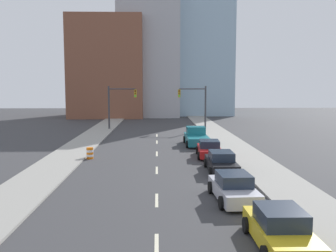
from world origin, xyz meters
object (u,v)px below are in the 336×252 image
sedan_black (221,162)px  pickup_truck_teal (196,138)px  traffic_signal_right (198,102)px  traffic_barrel (90,153)px  sedan_silver (234,188)px  traffic_signal_left (117,102)px  sedan_yellow (280,229)px  sedan_red (209,149)px

sedan_black → pickup_truck_teal: (-0.49, 12.18, 0.11)m
traffic_signal_right → traffic_barrel: (-11.32, -21.25, -3.45)m
traffic_signal_right → sedan_silver: bearing=-92.8°
sedan_black → traffic_barrel: bearing=154.3°
traffic_signal_left → sedan_yellow: 40.30m
traffic_signal_right → sedan_red: 20.94m
traffic_signal_right → pickup_truck_teal: 14.49m
traffic_signal_left → traffic_barrel: (-0.04, -21.25, -3.45)m
traffic_signal_left → sedan_black: size_ratio=1.28×
traffic_signal_right → sedan_silver: (-1.63, -33.04, -3.24)m
sedan_black → sedan_red: (-0.08, 5.58, 0.00)m
sedan_yellow → pickup_truck_teal: (-0.55, 24.80, 0.08)m
sedan_yellow → sedan_silver: sedan_yellow is taller
sedan_red → pickup_truck_teal: size_ratio=0.83×
sedan_red → sedan_black: bearing=-86.0°
sedan_yellow → sedan_red: sedan_yellow is taller
traffic_signal_left → traffic_barrel: bearing=-90.1°
pickup_truck_teal → sedan_silver: bearing=-90.5°
traffic_barrel → sedan_red: sedan_red is taller
sedan_black → sedan_red: size_ratio=1.03×
traffic_barrel → pickup_truck_teal: bearing=36.6°
sedan_silver → pickup_truck_teal: bearing=87.0°
traffic_signal_right → sedan_black: 26.46m
sedan_yellow → sedan_black: bearing=90.6°
sedan_yellow → sedan_black: (-0.06, 12.62, -0.03)m
traffic_signal_left → traffic_signal_right: size_ratio=1.00×
sedan_yellow → sedan_red: (-0.14, 18.20, -0.03)m
traffic_signal_left → sedan_red: size_ratio=1.32×
sedan_yellow → sedan_black: size_ratio=0.95×
traffic_signal_left → traffic_barrel: traffic_signal_left is taller
traffic_signal_left → pickup_truck_teal: (9.66, -14.05, -3.16)m
traffic_barrel → sedan_red: bearing=3.4°
traffic_barrel → sedan_black: (10.20, -4.98, 0.18)m
sedan_silver → traffic_barrel: bearing=126.5°
sedan_silver → sedan_black: size_ratio=0.98×
traffic_signal_left → sedan_black: traffic_signal_left is taller
traffic_barrel → sedan_red: (10.12, 0.60, 0.19)m
sedan_black → traffic_signal_right: bearing=87.9°
traffic_signal_left → sedan_black: 28.32m
sedan_black → sedan_red: sedan_black is taller
traffic_barrel → sedan_yellow: bearing=-59.8°
traffic_signal_right → sedan_black: size_ratio=1.28×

